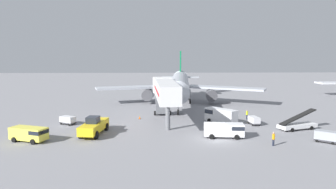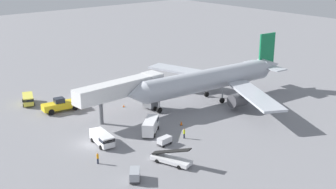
{
  "view_description": "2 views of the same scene",
  "coord_description": "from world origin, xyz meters",
  "px_view_note": "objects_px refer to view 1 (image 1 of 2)",
  "views": [
    {
      "loc": [
        -7.38,
        -39.4,
        11.24
      ],
      "look_at": [
        -5.46,
        21.36,
        3.27
      ],
      "focal_mm": 32.82,
      "sensor_mm": 36.0,
      "label": 1
    },
    {
      "loc": [
        57.58,
        -32.15,
        29.33
      ],
      "look_at": [
        -4.19,
        19.25,
        3.0
      ],
      "focal_mm": 47.78,
      "sensor_mm": 36.0,
      "label": 2
    }
  ],
  "objects_px": {
    "jet_bridge": "(165,91)",
    "service_van_mid_right": "(30,133)",
    "safety_cone_bravo": "(140,117)",
    "baggage_cart_rear_left": "(68,120)",
    "pushback_tug": "(94,126)",
    "belt_loader_truck": "(297,125)",
    "service_van_far_left": "(220,115)",
    "ground_crew_worker_midground": "(247,114)",
    "ground_crew_worker_foreground": "(273,139)",
    "safety_cone_alpha": "(217,114)",
    "baggage_cart_far_center": "(254,120)",
    "baggage_cart_far_right": "(326,136)",
    "service_van_mid_left": "(225,129)",
    "airplane_at_gate": "(179,85)"
  },
  "relations": [
    {
      "from": "jet_bridge",
      "to": "service_van_mid_right",
      "type": "height_order",
      "value": "jet_bridge"
    },
    {
      "from": "service_van_mid_right",
      "to": "baggage_cart_far_right",
      "type": "bearing_deg",
      "value": -2.43
    },
    {
      "from": "service_van_far_left",
      "to": "baggage_cart_rear_left",
      "type": "height_order",
      "value": "service_van_far_left"
    },
    {
      "from": "service_van_mid_right",
      "to": "baggage_cart_far_right",
      "type": "distance_m",
      "value": 38.26
    },
    {
      "from": "jet_bridge",
      "to": "belt_loader_truck",
      "type": "relative_size",
      "value": 2.88
    },
    {
      "from": "jet_bridge",
      "to": "baggage_cart_rear_left",
      "type": "height_order",
      "value": "jet_bridge"
    },
    {
      "from": "service_van_far_left",
      "to": "ground_crew_worker_midground",
      "type": "distance_m",
      "value": 5.96
    },
    {
      "from": "pushback_tug",
      "to": "service_van_mid_left",
      "type": "xyz_separation_m",
      "value": [
        18.13,
        -2.13,
        -0.1
      ]
    },
    {
      "from": "pushback_tug",
      "to": "belt_loader_truck",
      "type": "distance_m",
      "value": 30.06
    },
    {
      "from": "baggage_cart_far_center",
      "to": "ground_crew_worker_midground",
      "type": "distance_m",
      "value": 4.07
    },
    {
      "from": "service_van_mid_left",
      "to": "ground_crew_worker_midground",
      "type": "xyz_separation_m",
      "value": [
        6.35,
        11.47,
        -0.23
      ]
    },
    {
      "from": "airplane_at_gate",
      "to": "safety_cone_alpha",
      "type": "xyz_separation_m",
      "value": [
        6.0,
        -13.72,
        -4.06
      ]
    },
    {
      "from": "baggage_cart_rear_left",
      "to": "ground_crew_worker_foreground",
      "type": "relative_size",
      "value": 1.58
    },
    {
      "from": "service_van_mid_right",
      "to": "ground_crew_worker_midground",
      "type": "xyz_separation_m",
      "value": [
        32.1,
        12.6,
        -0.19
      ]
    },
    {
      "from": "pushback_tug",
      "to": "baggage_cart_far_right",
      "type": "relative_size",
      "value": 2.58
    },
    {
      "from": "pushback_tug",
      "to": "ground_crew_worker_foreground",
      "type": "bearing_deg",
      "value": -14.78
    },
    {
      "from": "service_van_mid_right",
      "to": "ground_crew_worker_midground",
      "type": "distance_m",
      "value": 34.49
    },
    {
      "from": "service_van_far_left",
      "to": "baggage_cart_far_right",
      "type": "height_order",
      "value": "service_van_far_left"
    },
    {
      "from": "service_van_far_left",
      "to": "service_van_mid_right",
      "type": "xyz_separation_m",
      "value": [
        -26.84,
        -9.84,
        -0.28
      ]
    },
    {
      "from": "baggage_cart_rear_left",
      "to": "jet_bridge",
      "type": "bearing_deg",
      "value": 4.7
    },
    {
      "from": "baggage_cart_far_right",
      "to": "baggage_cart_rear_left",
      "type": "height_order",
      "value": "baggage_cart_far_right"
    },
    {
      "from": "baggage_cart_far_center",
      "to": "airplane_at_gate",
      "type": "bearing_deg",
      "value": 116.42
    },
    {
      "from": "service_van_far_left",
      "to": "baggage_cart_rear_left",
      "type": "xyz_separation_m",
      "value": [
        -24.77,
        -0.12,
        -0.62
      ]
    },
    {
      "from": "belt_loader_truck",
      "to": "safety_cone_bravo",
      "type": "relative_size",
      "value": 11.09
    },
    {
      "from": "service_van_mid_left",
      "to": "safety_cone_alpha",
      "type": "xyz_separation_m",
      "value": [
        1.76,
        14.89,
        -0.74
      ]
    },
    {
      "from": "airplane_at_gate",
      "to": "baggage_cart_rear_left",
      "type": "height_order",
      "value": "airplane_at_gate"
    },
    {
      "from": "baggage_cart_far_center",
      "to": "ground_crew_worker_foreground",
      "type": "xyz_separation_m",
      "value": [
        -1.13,
        -11.41,
        0.18
      ]
    },
    {
      "from": "baggage_cart_far_right",
      "to": "safety_cone_bravo",
      "type": "height_order",
      "value": "baggage_cart_far_right"
    },
    {
      "from": "belt_loader_truck",
      "to": "baggage_cart_far_right",
      "type": "bearing_deg",
      "value": -84.88
    },
    {
      "from": "service_van_mid_left",
      "to": "baggage_cart_far_right",
      "type": "xyz_separation_m",
      "value": [
        12.48,
        -2.75,
        -0.28
      ]
    },
    {
      "from": "airplane_at_gate",
      "to": "service_van_mid_left",
      "type": "height_order",
      "value": "airplane_at_gate"
    },
    {
      "from": "safety_cone_bravo",
      "to": "service_van_mid_left",
      "type": "bearing_deg",
      "value": -45.26
    },
    {
      "from": "belt_loader_truck",
      "to": "baggage_cart_rear_left",
      "type": "bearing_deg",
      "value": 172.76
    },
    {
      "from": "safety_cone_bravo",
      "to": "baggage_cart_rear_left",
      "type": "bearing_deg",
      "value": -161.29
    },
    {
      "from": "jet_bridge",
      "to": "safety_cone_alpha",
      "type": "relative_size",
      "value": 24.03
    },
    {
      "from": "baggage_cart_far_right",
      "to": "baggage_cart_rear_left",
      "type": "xyz_separation_m",
      "value": [
        -36.16,
        11.34,
        -0.09
      ]
    },
    {
      "from": "service_van_far_left",
      "to": "airplane_at_gate",
      "type": "bearing_deg",
      "value": 104.99
    },
    {
      "from": "jet_bridge",
      "to": "service_van_mid_right",
      "type": "bearing_deg",
      "value": -148.28
    },
    {
      "from": "airplane_at_gate",
      "to": "safety_cone_alpha",
      "type": "relative_size",
      "value": 51.34
    },
    {
      "from": "baggage_cart_far_center",
      "to": "safety_cone_alpha",
      "type": "height_order",
      "value": "baggage_cart_far_center"
    },
    {
      "from": "airplane_at_gate",
      "to": "safety_cone_bravo",
      "type": "height_order",
      "value": "airplane_at_gate"
    },
    {
      "from": "service_van_mid_right",
      "to": "baggage_cart_far_center",
      "type": "height_order",
      "value": "service_van_mid_right"
    },
    {
      "from": "service_van_mid_right",
      "to": "safety_cone_alpha",
      "type": "xyz_separation_m",
      "value": [
        27.51,
        16.03,
        -0.7
      ]
    },
    {
      "from": "ground_crew_worker_foreground",
      "to": "safety_cone_alpha",
      "type": "xyz_separation_m",
      "value": [
        -3.42,
        18.91,
        -0.54
      ]
    },
    {
      "from": "baggage_cart_far_center",
      "to": "safety_cone_alpha",
      "type": "xyz_separation_m",
      "value": [
        -4.55,
        7.5,
        -0.36
      ]
    },
    {
      "from": "service_van_mid_left",
      "to": "service_van_far_left",
      "type": "height_order",
      "value": "service_van_far_left"
    },
    {
      "from": "airplane_at_gate",
      "to": "ground_crew_worker_midground",
      "type": "relative_size",
      "value": 23.38
    },
    {
      "from": "service_van_mid_left",
      "to": "service_van_mid_right",
      "type": "distance_m",
      "value": 25.78
    },
    {
      "from": "ground_crew_worker_foreground",
      "to": "jet_bridge",
      "type": "bearing_deg",
      "value": 133.33
    },
    {
      "from": "safety_cone_bravo",
      "to": "service_van_mid_right",
      "type": "bearing_deg",
      "value": -134.71
    }
  ]
}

